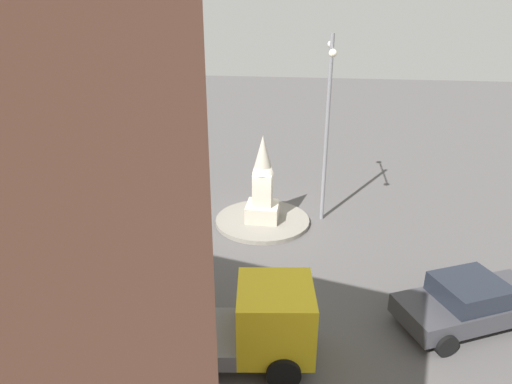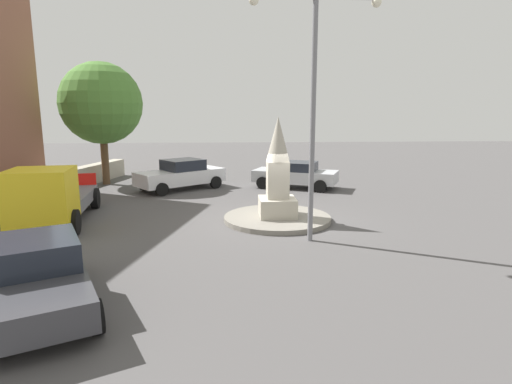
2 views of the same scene
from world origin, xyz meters
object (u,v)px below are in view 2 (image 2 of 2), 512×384
(monument, at_px, (278,175))
(tree_near_wall, at_px, (101,103))
(car_dark_grey_far_side, at_px, (37,275))
(streetlamp, at_px, (314,89))
(truck_yellow_passing, at_px, (51,198))
(car_white_approaching, at_px, (181,174))
(car_silver_parked_left, at_px, (295,174))

(monument, distance_m, tree_near_wall, 12.36)
(car_dark_grey_far_side, bearing_deg, tree_near_wall, -79.26)
(streetlamp, relative_size, truck_yellow_passing, 1.34)
(car_dark_grey_far_side, bearing_deg, car_white_approaching, -96.28)
(monument, xyz_separation_m, streetlamp, (-0.73, 2.46, 2.92))
(car_silver_parked_left, xyz_separation_m, tree_near_wall, (10.28, -1.85, 3.66))
(car_silver_parked_left, distance_m, truck_yellow_passing, 11.90)
(streetlamp, bearing_deg, car_silver_parked_left, -96.29)
(streetlamp, xyz_separation_m, car_dark_grey_far_side, (6.39, 4.19, -3.87))
(monument, relative_size, streetlamp, 0.48)
(car_white_approaching, bearing_deg, car_silver_parked_left, -179.42)
(tree_near_wall, bearing_deg, streetlamp, 130.17)
(monument, relative_size, car_dark_grey_far_side, 0.78)
(monument, height_order, car_dark_grey_far_side, monument)
(monument, bearing_deg, streetlamp, 106.50)
(car_silver_parked_left, xyz_separation_m, truck_yellow_passing, (9.65, 6.96, 0.29))
(car_dark_grey_far_side, distance_m, car_silver_parked_left, 15.23)
(tree_near_wall, bearing_deg, car_silver_parked_left, 169.79)
(car_dark_grey_far_side, relative_size, tree_near_wall, 0.71)
(streetlamp, bearing_deg, monument, -73.50)
(monument, xyz_separation_m, car_dark_grey_far_side, (5.66, 6.65, -0.95))
(monument, xyz_separation_m, car_white_approaching, (4.21, -6.61, -0.91))
(streetlamp, height_order, truck_yellow_passing, streetlamp)
(streetlamp, xyz_separation_m, tree_near_wall, (9.27, -10.98, -0.21))
(monument, relative_size, car_white_approaching, 0.78)
(monument, distance_m, car_white_approaching, 7.89)
(monument, distance_m, streetlamp, 3.89)
(streetlamp, relative_size, car_dark_grey_far_side, 1.62)
(monument, relative_size, truck_yellow_passing, 0.64)
(streetlamp, bearing_deg, car_white_approaching, -61.45)
(monument, distance_m, car_silver_parked_left, 6.96)
(monument, xyz_separation_m, truck_yellow_passing, (7.92, 0.29, -0.66))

